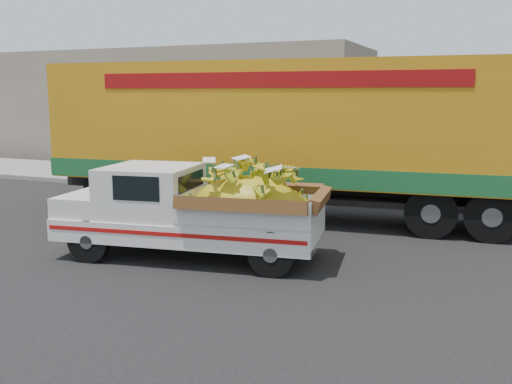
% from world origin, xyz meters
% --- Properties ---
extents(ground, '(100.00, 100.00, 0.00)m').
position_xyz_m(ground, '(0.00, 0.00, 0.00)').
color(ground, black).
rests_on(ground, ground).
extents(curb, '(60.00, 0.25, 0.15)m').
position_xyz_m(curb, '(0.00, 6.89, 0.07)').
color(curb, gray).
rests_on(curb, ground).
extents(sidewalk, '(60.00, 4.00, 0.14)m').
position_xyz_m(sidewalk, '(0.00, 8.99, 0.07)').
color(sidewalk, gray).
rests_on(sidewalk, ground).
extents(building_left, '(18.00, 6.00, 5.00)m').
position_xyz_m(building_left, '(-8.00, 14.89, 2.50)').
color(building_left, gray).
rests_on(building_left, ground).
extents(pickup_truck, '(5.07, 2.48, 1.71)m').
position_xyz_m(pickup_truck, '(1.43, 0.48, 0.92)').
color(pickup_truck, black).
rests_on(pickup_truck, ground).
extents(semi_trailer, '(12.04, 3.48, 3.80)m').
position_xyz_m(semi_trailer, '(1.52, 4.44, 2.12)').
color(semi_trailer, black).
rests_on(semi_trailer, ground).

